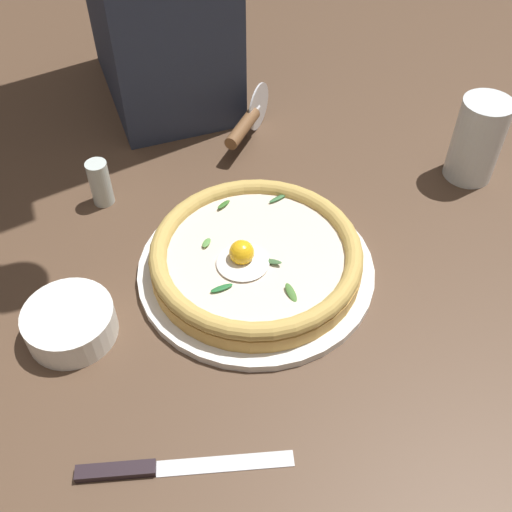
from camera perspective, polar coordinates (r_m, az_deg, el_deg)
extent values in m
cube|color=brown|center=(0.85, -2.31, -1.62)|extent=(2.40, 2.40, 0.03)
cylinder|color=white|center=(0.82, 0.00, -1.23)|extent=(0.32, 0.32, 0.01)
cylinder|color=gold|center=(0.81, 0.00, -0.42)|extent=(0.28, 0.28, 0.02)
torus|color=tan|center=(0.80, 0.00, 0.42)|extent=(0.28, 0.28, 0.02)
cylinder|color=beige|center=(0.80, 0.00, 0.22)|extent=(0.24, 0.24, 0.00)
ellipsoid|color=white|center=(0.78, -1.25, -0.58)|extent=(0.07, 0.07, 0.01)
sphere|color=yellow|center=(0.78, -1.37, 0.34)|extent=(0.03, 0.03, 0.03)
ellipsoid|color=#447730|center=(0.75, 3.34, -3.49)|extent=(0.02, 0.03, 0.01)
ellipsoid|color=#346939|center=(0.87, 2.15, 5.53)|extent=(0.03, 0.02, 0.00)
ellipsoid|color=#5B9647|center=(0.81, -4.71, 1.27)|extent=(0.02, 0.02, 0.01)
ellipsoid|color=#426C3F|center=(0.79, 1.37, -0.50)|extent=(0.03, 0.03, 0.01)
ellipsoid|color=#236C33|center=(0.76, -3.27, -3.03)|extent=(0.03, 0.02, 0.00)
ellipsoid|color=#356927|center=(0.86, -3.30, 4.89)|extent=(0.02, 0.03, 0.01)
cylinder|color=white|center=(0.78, -17.19, -6.08)|extent=(0.11, 0.11, 0.04)
cylinder|color=silver|center=(1.06, 0.24, 13.97)|extent=(0.05, 0.07, 0.08)
cylinder|color=silver|center=(1.05, 0.02, 13.70)|extent=(0.02, 0.02, 0.01)
cylinder|color=brown|center=(1.01, -1.28, 12.03)|extent=(0.07, 0.09, 0.02)
cube|color=silver|center=(0.68, -2.91, -19.03)|extent=(0.15, 0.03, 0.00)
cube|color=black|center=(0.69, -13.15, -19.21)|extent=(0.08, 0.02, 0.01)
cylinder|color=silver|center=(1.00, 20.23, 10.28)|extent=(0.08, 0.08, 0.13)
cylinder|color=#B3312E|center=(1.02, 19.58, 8.27)|extent=(0.07, 0.07, 0.04)
cylinder|color=silver|center=(0.94, -14.55, 6.72)|extent=(0.03, 0.03, 0.07)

